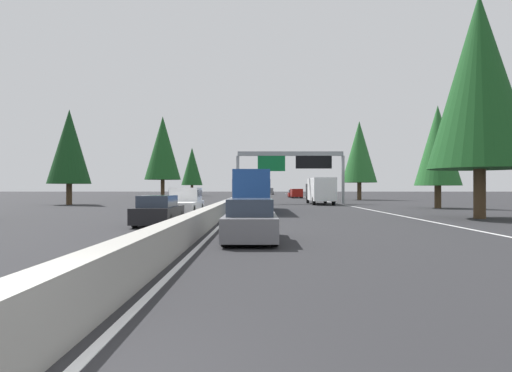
# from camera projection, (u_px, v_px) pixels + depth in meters

# --- Properties ---
(ground_plane) EXTENTS (320.00, 320.00, 0.00)m
(ground_plane) POSITION_uv_depth(u_px,v_px,m) (244.00, 200.00, 63.67)
(ground_plane) COLOR #262628
(median_barrier) EXTENTS (180.00, 0.56, 0.90)m
(median_barrier) POSITION_uv_depth(u_px,v_px,m) (246.00, 195.00, 83.67)
(median_barrier) COLOR #9E9B93
(median_barrier) RESTS_ON ground
(shoulder_stripe_right) EXTENTS (160.00, 0.16, 0.01)m
(shoulder_stripe_right) POSITION_uv_depth(u_px,v_px,m) (314.00, 199.00, 73.61)
(shoulder_stripe_right) COLOR silver
(shoulder_stripe_right) RESTS_ON ground
(shoulder_stripe_median) EXTENTS (160.00, 0.16, 0.01)m
(shoulder_stripe_median) POSITION_uv_depth(u_px,v_px,m) (247.00, 199.00, 73.67)
(shoulder_stripe_median) COLOR silver
(shoulder_stripe_median) RESTS_ON ground
(sign_gantry_overhead) EXTENTS (0.50, 12.68, 6.11)m
(sign_gantry_overhead) POSITION_uv_depth(u_px,v_px,m) (292.00, 162.00, 50.50)
(sign_gantry_overhead) COLOR gray
(sign_gantry_overhead) RESTS_ON ground
(sedan_far_left) EXTENTS (4.40, 1.80, 1.47)m
(sedan_far_left) POSITION_uv_depth(u_px,v_px,m) (250.00, 221.00, 15.01)
(sedan_far_left) COLOR slate
(sedan_far_left) RESTS_ON ground
(bus_far_center) EXTENTS (11.50, 2.55, 3.10)m
(bus_far_center) POSITION_uv_depth(u_px,v_px,m) (252.00, 190.00, 34.23)
(bus_far_center) COLOR #1E4793
(bus_far_center) RESTS_ON ground
(sedan_mid_center) EXTENTS (4.40, 1.80, 1.47)m
(sedan_mid_center) POSITION_uv_depth(u_px,v_px,m) (258.00, 199.00, 46.09)
(sedan_mid_center) COLOR silver
(sedan_mid_center) RESTS_ON ground
(sedan_mid_right) EXTENTS (4.40, 1.80, 1.47)m
(sedan_mid_right) POSITION_uv_depth(u_px,v_px,m) (293.00, 194.00, 85.51)
(sedan_mid_right) COLOR maroon
(sedan_mid_right) RESTS_ON ground
(minivan_mid_left) EXTENTS (5.00, 1.95, 1.69)m
(minivan_mid_left) POSITION_uv_depth(u_px,v_px,m) (296.00, 193.00, 79.20)
(minivan_mid_left) COLOR maroon
(minivan_mid_left) RESTS_ON ground
(pickup_far_right) EXTENTS (5.60, 2.00, 1.86)m
(pickup_far_right) POSITION_uv_depth(u_px,v_px,m) (270.00, 191.00, 122.54)
(pickup_far_right) COLOR slate
(pickup_far_right) RESTS_ON ground
(box_truck_distant_b) EXTENTS (8.50, 2.40, 2.95)m
(box_truck_distant_b) POSITION_uv_depth(u_px,v_px,m) (320.00, 190.00, 49.08)
(box_truck_distant_b) COLOR white
(box_truck_distant_b) RESTS_ON ground
(oncoming_near) EXTENTS (4.40, 1.80, 1.47)m
(oncoming_near) POSITION_uv_depth(u_px,v_px,m) (159.00, 211.00, 21.46)
(oncoming_near) COLOR black
(oncoming_near) RESTS_ON ground
(oncoming_far) EXTENTS (5.60, 2.00, 1.86)m
(oncoming_far) POSITION_uv_depth(u_px,v_px,m) (184.00, 202.00, 28.38)
(oncoming_far) COLOR white
(oncoming_far) RESTS_ON ground
(conifer_right_foreground) EXTENTS (5.98, 5.98, 13.59)m
(conifer_right_foreground) POSITION_uv_depth(u_px,v_px,m) (479.00, 81.00, 26.01)
(conifer_right_foreground) COLOR #4C3823
(conifer_right_foreground) RESTS_ON ground
(conifer_right_near) EXTENTS (4.14, 4.14, 9.40)m
(conifer_right_near) POSITION_uv_depth(u_px,v_px,m) (438.00, 146.00, 39.46)
(conifer_right_near) COLOR #4C3823
(conifer_right_near) RESTS_ON ground
(conifer_right_mid) EXTENTS (5.40, 5.40, 12.28)m
(conifer_right_mid) POSITION_uv_depth(u_px,v_px,m) (359.00, 152.00, 67.22)
(conifer_right_mid) COLOR #4C3823
(conifer_right_mid) RESTS_ON ground
(conifer_left_near) EXTENTS (4.63, 4.63, 10.51)m
(conifer_left_near) POSITION_uv_depth(u_px,v_px,m) (69.00, 147.00, 47.58)
(conifer_left_near) COLOR #4C3823
(conifer_left_near) RESTS_ON ground
(conifer_left_mid) EXTENTS (6.95, 6.95, 15.79)m
(conifer_left_mid) POSITION_uv_depth(u_px,v_px,m) (163.00, 148.00, 83.83)
(conifer_left_mid) COLOR #4C3823
(conifer_left_mid) RESTS_ON ground
(conifer_left_far) EXTENTS (5.06, 5.06, 11.49)m
(conifer_left_far) POSITION_uv_depth(u_px,v_px,m) (192.00, 166.00, 103.07)
(conifer_left_far) COLOR #4C3823
(conifer_left_far) RESTS_ON ground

